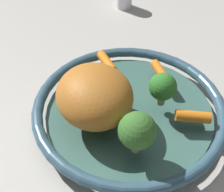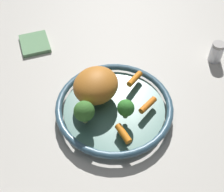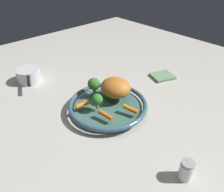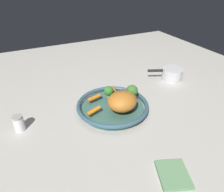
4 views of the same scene
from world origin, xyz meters
The scene contains 11 objects.
ground_plane centered at (0.00, 0.00, 0.00)m, with size 2.22×2.22×0.00m, color #B7B2A8.
serving_bowl centered at (0.00, 0.00, 0.02)m, with size 0.34×0.34×0.04m.
roast_chicken_piece centered at (0.06, 0.02, 0.09)m, with size 0.14×0.12×0.08m, color #B76B25.
baby_carrot_right centered at (-0.07, -0.07, 0.05)m, with size 0.02×0.02×0.07m, color orange.
baby_carrot_back centered at (-0.10, 0.05, 0.05)m, with size 0.02×0.02×0.06m, color orange.
baby_carrot_near_rim centered at (0.03, -0.11, 0.05)m, with size 0.02×0.02×0.07m, color orange.
broccoli_floret_mid centered at (-0.05, 0.01, 0.08)m, with size 0.05×0.05×0.06m.
broccoli_floret_large centered at (0.01, 0.10, 0.09)m, with size 0.06×0.06×0.07m.
salt_shaker centered at (-0.05, -0.41, 0.04)m, with size 0.04×0.04×0.07m.
saucepan centered at (-0.14, 0.47, 0.04)m, with size 0.13×0.20×0.07m.
dish_towel centered at (0.42, 0.02, 0.01)m, with size 0.12×0.10×0.01m, color #669366.
Camera 3 is at (-0.49, -0.56, 0.59)m, focal length 34.61 mm.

